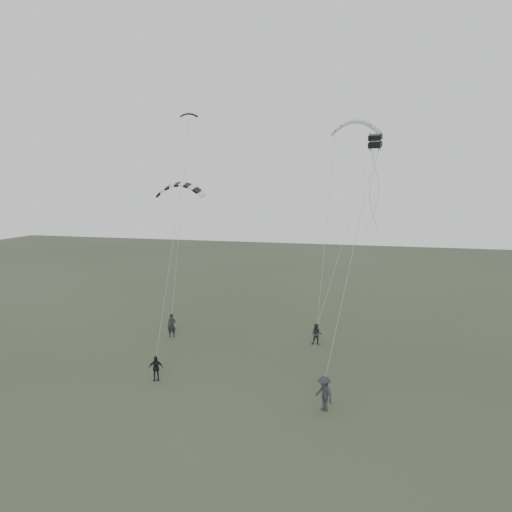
% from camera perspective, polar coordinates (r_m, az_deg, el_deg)
% --- Properties ---
extents(ground, '(140.00, 140.00, 0.00)m').
position_cam_1_polar(ground, '(32.39, -4.97, -13.15)').
color(ground, '#313C27').
rests_on(ground, ground).
extents(flyer_left, '(0.73, 0.53, 1.83)m').
position_cam_1_polar(flyer_left, '(39.61, -9.62, -7.83)').
color(flyer_left, black).
rests_on(flyer_left, ground).
extents(flyer_right, '(0.78, 0.62, 1.57)m').
position_cam_1_polar(flyer_right, '(37.57, 6.94, -8.87)').
color(flyer_right, '#222227').
rests_on(flyer_right, ground).
extents(flyer_center, '(0.96, 0.67, 1.51)m').
position_cam_1_polar(flyer_center, '(31.48, -11.39, -12.46)').
color(flyer_center, black).
rests_on(flyer_center, ground).
extents(flyer_far, '(1.34, 1.32, 1.85)m').
position_cam_1_polar(flyer_far, '(27.30, 7.78, -15.30)').
color(flyer_far, '#252529').
rests_on(flyer_far, ground).
extents(kite_dark_small, '(1.55, 0.98, 0.58)m').
position_cam_1_polar(kite_dark_small, '(43.05, -7.68, 15.80)').
color(kite_dark_small, black).
rests_on(kite_dark_small, flyer_left).
extents(kite_pale_large, '(4.10, 1.42, 1.86)m').
position_cam_1_polar(kite_pale_large, '(42.76, 11.34, 14.84)').
color(kite_pale_large, '#989A9C').
rests_on(kite_pale_large, flyer_right).
extents(kite_striped, '(3.50, 1.57, 1.46)m').
position_cam_1_polar(kite_striped, '(34.87, -8.67, 8.10)').
color(kite_striped, black).
rests_on(kite_striped, flyer_center).
extents(kite_box, '(0.87, 1.00, 0.91)m').
position_cam_1_polar(kite_box, '(31.62, 13.47, 12.65)').
color(kite_box, black).
rests_on(kite_box, flyer_far).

